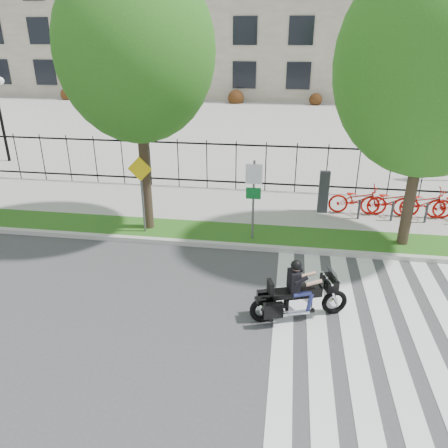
# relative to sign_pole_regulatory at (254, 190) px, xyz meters

# --- Properties ---
(ground) EXTENTS (120.00, 120.00, 0.00)m
(ground) POSITION_rel_sign_pole_regulatory_xyz_m (-1.11, -4.58, -1.74)
(ground) COLOR #3E3E41
(ground) RESTS_ON ground
(curb) EXTENTS (60.00, 0.20, 0.15)m
(curb) POSITION_rel_sign_pole_regulatory_xyz_m (-1.11, -0.48, -1.66)
(curb) COLOR #B3B1A8
(curb) RESTS_ON ground
(grass_verge) EXTENTS (60.00, 1.50, 0.15)m
(grass_verge) POSITION_rel_sign_pole_regulatory_xyz_m (-1.11, 0.37, -1.66)
(grass_verge) COLOR #1C5314
(grass_verge) RESTS_ON ground
(sidewalk) EXTENTS (60.00, 3.50, 0.15)m
(sidewalk) POSITION_rel_sign_pole_regulatory_xyz_m (-1.11, 2.87, -1.66)
(sidewalk) COLOR gray
(sidewalk) RESTS_ON ground
(plaza) EXTENTS (80.00, 34.00, 0.10)m
(plaza) POSITION_rel_sign_pole_regulatory_xyz_m (-1.11, 20.42, -1.69)
(plaza) COLOR gray
(plaza) RESTS_ON ground
(crosswalk_stripes) EXTENTS (5.70, 8.00, 0.01)m
(crosswalk_stripes) POSITION_rel_sign_pole_regulatory_xyz_m (3.71, -4.58, -1.73)
(crosswalk_stripes) COLOR silver
(crosswalk_stripes) RESTS_ON ground
(iron_fence) EXTENTS (30.00, 0.06, 2.00)m
(iron_fence) POSITION_rel_sign_pole_regulatory_xyz_m (-1.11, 4.62, -0.59)
(iron_fence) COLOR black
(iron_fence) RESTS_ON sidewalk
(street_tree_1) EXTENTS (4.54, 4.54, 8.07)m
(street_tree_1) POSITION_rel_sign_pole_regulatory_xyz_m (-3.47, 0.37, 3.86)
(street_tree_1) COLOR #34281C
(street_tree_1) RESTS_ON grass_verge
(street_tree_2) EXTENTS (5.18, 5.18, 8.14)m
(street_tree_2) POSITION_rel_sign_pole_regulatory_xyz_m (4.58, 0.37, 3.56)
(street_tree_2) COLOR #34281C
(street_tree_2) RESTS_ON grass_verge
(sign_pole_regulatory) EXTENTS (0.50, 0.09, 2.50)m
(sign_pole_regulatory) POSITION_rel_sign_pole_regulatory_xyz_m (0.00, 0.00, 0.00)
(sign_pole_regulatory) COLOR #59595B
(sign_pole_regulatory) RESTS_ON grass_verge
(sign_pole_warning) EXTENTS (0.78, 0.09, 2.49)m
(sign_pole_warning) POSITION_rel_sign_pole_regulatory_xyz_m (-3.50, 0.00, 0.00)
(sign_pole_warning) COLOR #59595B
(sign_pole_warning) RESTS_ON grass_verge
(motorcycle_rider) EXTENTS (2.25, 1.12, 1.80)m
(motorcycle_rider) POSITION_rel_sign_pole_regulatory_xyz_m (1.42, -3.77, -1.14)
(motorcycle_rider) COLOR black
(motorcycle_rider) RESTS_ON ground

